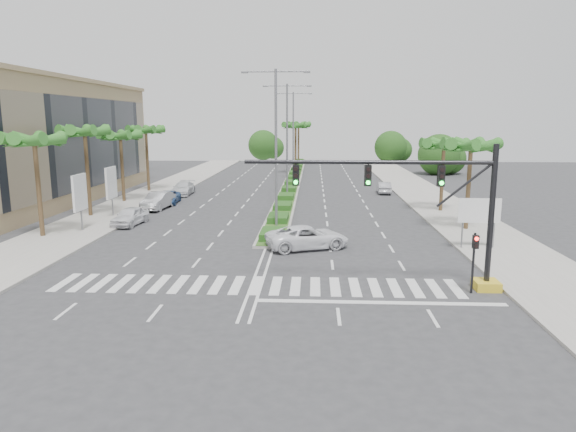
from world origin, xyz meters
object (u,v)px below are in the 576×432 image
(car_parked_b, at_px, (158,201))
(car_parked_d, at_px, (183,188))
(car_parked_c, at_px, (167,198))
(car_right, at_px, (384,188))
(car_parked_a, at_px, (130,216))
(car_crossing, at_px, (307,237))

(car_parked_b, bearing_deg, car_parked_d, 96.31)
(car_parked_b, relative_size, car_parked_c, 1.07)
(car_parked_b, height_order, car_right, car_parked_b)
(car_parked_c, height_order, car_right, car_right)
(car_parked_d, bearing_deg, car_right, 4.92)
(car_parked_a, relative_size, car_parked_c, 0.93)
(car_parked_a, xyz_separation_m, car_parked_b, (0.00, 7.49, 0.08))
(car_parked_c, relative_size, car_crossing, 0.84)
(car_parked_b, height_order, car_crossing, car_parked_b)
(car_crossing, xyz_separation_m, car_right, (8.43, 26.11, -0.09))
(car_parked_d, relative_size, car_crossing, 0.92)
(car_parked_a, distance_m, car_parked_c, 10.60)
(car_parked_d, distance_m, car_crossing, 27.72)
(car_parked_a, bearing_deg, car_right, 46.59)
(car_parked_a, relative_size, car_right, 1.05)
(car_parked_b, relative_size, car_right, 1.21)
(car_crossing, distance_m, car_right, 27.44)
(car_parked_a, xyz_separation_m, car_parked_c, (0.00, 10.60, -0.09))
(car_parked_a, xyz_separation_m, car_right, (22.72, 19.24, -0.06))
(car_parked_d, height_order, car_crossing, car_crossing)
(car_parked_c, relative_size, car_parked_d, 0.92)
(car_parked_a, relative_size, car_parked_b, 0.87)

